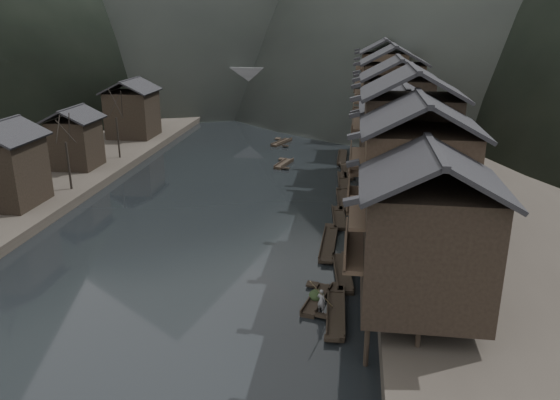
# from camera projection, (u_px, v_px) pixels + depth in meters

# --- Properties ---
(water) EXTENTS (300.00, 300.00, 0.00)m
(water) POSITION_uv_depth(u_px,v_px,m) (180.00, 269.00, 42.42)
(water) COLOR black
(water) RESTS_ON ground
(right_bank) EXTENTS (40.00, 200.00, 1.80)m
(right_bank) POSITION_uv_depth(u_px,v_px,m) (514.00, 151.00, 75.16)
(right_bank) COLOR #2D2823
(right_bank) RESTS_ON ground
(left_bank) EXTENTS (40.00, 200.00, 1.20)m
(left_bank) POSITION_uv_depth(u_px,v_px,m) (40.00, 139.00, 84.20)
(left_bank) COLOR #2D2823
(left_bank) RESTS_ON ground
(stilt_houses) EXTENTS (9.00, 67.60, 15.70)m
(stilt_houses) POSITION_uv_depth(u_px,v_px,m) (397.00, 116.00, 55.90)
(stilt_houses) COLOR black
(stilt_houses) RESTS_ON ground
(left_houses) EXTENTS (8.10, 53.20, 8.73)m
(left_houses) POSITION_uv_depth(u_px,v_px,m) (57.00, 136.00, 62.07)
(left_houses) COLOR black
(left_houses) RESTS_ON left_bank
(bare_trees) EXTENTS (3.77, 42.08, 7.53)m
(bare_trees) POSITION_uv_depth(u_px,v_px,m) (37.00, 149.00, 52.22)
(bare_trees) COLOR black
(bare_trees) RESTS_ON left_bank
(moored_sampans) EXTENTS (2.88, 48.76, 0.47)m
(moored_sampans) POSITION_uv_depth(u_px,v_px,m) (341.00, 207.00, 55.42)
(moored_sampans) COLOR black
(moored_sampans) RESTS_ON water
(midriver_boats) EXTENTS (5.16, 32.07, 0.45)m
(midriver_boats) POSITION_uv_depth(u_px,v_px,m) (287.00, 140.00, 85.01)
(midriver_boats) COLOR black
(midriver_boats) RESTS_ON water
(stone_bridge) EXTENTS (40.00, 6.00, 9.00)m
(stone_bridge) POSITION_uv_depth(u_px,v_px,m) (290.00, 87.00, 108.27)
(stone_bridge) COLOR #4C4C4F
(stone_bridge) RESTS_ON ground
(hero_sampan) EXTENTS (2.00, 4.96, 0.43)m
(hero_sampan) POSITION_uv_depth(u_px,v_px,m) (317.00, 299.00, 37.55)
(hero_sampan) COLOR black
(hero_sampan) RESTS_ON water
(cargo_heap) EXTENTS (1.08, 1.41, 0.65)m
(cargo_heap) POSITION_uv_depth(u_px,v_px,m) (317.00, 291.00, 37.59)
(cargo_heap) COLOR black
(cargo_heap) RESTS_ON hero_sampan
(boatman) EXTENTS (0.73, 0.64, 1.68)m
(boatman) POSITION_uv_depth(u_px,v_px,m) (321.00, 298.00, 35.59)
(boatman) COLOR slate
(boatman) RESTS_ON hero_sampan
(bamboo_pole) EXTENTS (1.85, 2.00, 3.26)m
(bamboo_pole) POSITION_uv_depth(u_px,v_px,m) (326.00, 264.00, 34.77)
(bamboo_pole) COLOR #8C7A51
(bamboo_pole) RESTS_ON boatman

